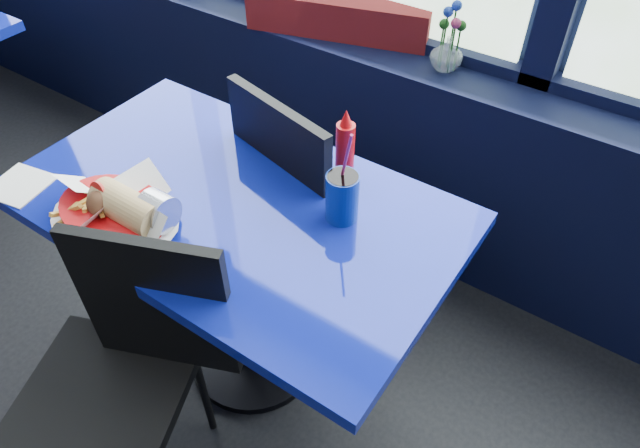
{
  "coord_description": "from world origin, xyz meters",
  "views": [
    {
      "loc": [
        1.12,
        1.2,
        1.76
      ],
      "look_at": [
        0.59,
        1.98,
        0.84
      ],
      "focal_mm": 32.0,
      "sensor_mm": 36.0,
      "label": 1
    }
  ],
  "objects_px": {
    "soda_cup": "(342,196)",
    "chair_near_front": "(126,364)",
    "ketchup_bottle": "(345,144)",
    "planter_box": "(340,14)",
    "food_basket": "(115,211)",
    "chair_near_back": "(298,191)",
    "near_table": "(239,248)",
    "flower_vase": "(447,50)"
  },
  "relations": [
    {
      "from": "soda_cup",
      "to": "chair_near_front",
      "type": "bearing_deg",
      "value": -117.89
    },
    {
      "from": "ketchup_bottle",
      "to": "planter_box",
      "type": "bearing_deg",
      "value": 124.04
    },
    {
      "from": "food_basket",
      "to": "ketchup_bottle",
      "type": "distance_m",
      "value": 0.62
    },
    {
      "from": "chair_near_back",
      "to": "ketchup_bottle",
      "type": "relative_size",
      "value": 4.8
    },
    {
      "from": "ketchup_bottle",
      "to": "chair_near_front",
      "type": "bearing_deg",
      "value": -104.89
    },
    {
      "from": "chair_near_back",
      "to": "chair_near_front",
      "type": "bearing_deg",
      "value": 104.15
    },
    {
      "from": "chair_near_front",
      "to": "soda_cup",
      "type": "distance_m",
      "value": 0.69
    },
    {
      "from": "chair_near_front",
      "to": "food_basket",
      "type": "height_order",
      "value": "chair_near_front"
    },
    {
      "from": "near_table",
      "to": "food_basket",
      "type": "height_order",
      "value": "food_basket"
    },
    {
      "from": "chair_near_front",
      "to": "soda_cup",
      "type": "xyz_separation_m",
      "value": [
        0.29,
        0.54,
        0.31
      ]
    },
    {
      "from": "planter_box",
      "to": "food_basket",
      "type": "relative_size",
      "value": 1.69
    },
    {
      "from": "ketchup_bottle",
      "to": "soda_cup",
      "type": "xyz_separation_m",
      "value": [
        0.1,
        -0.17,
        -0.02
      ]
    },
    {
      "from": "ketchup_bottle",
      "to": "near_table",
      "type": "bearing_deg",
      "value": -122.01
    },
    {
      "from": "near_table",
      "to": "flower_vase",
      "type": "bearing_deg",
      "value": 77.13
    },
    {
      "from": "chair_near_front",
      "to": "ketchup_bottle",
      "type": "height_order",
      "value": "ketchup_bottle"
    },
    {
      "from": "chair_near_back",
      "to": "planter_box",
      "type": "relative_size",
      "value": 1.41
    },
    {
      "from": "near_table",
      "to": "chair_near_back",
      "type": "xyz_separation_m",
      "value": [
        -0.02,
        0.32,
        -0.03
      ]
    },
    {
      "from": "chair_near_front",
      "to": "soda_cup",
      "type": "relative_size",
      "value": 3.16
    },
    {
      "from": "planter_box",
      "to": "flower_vase",
      "type": "bearing_deg",
      "value": -20.25
    },
    {
      "from": "chair_near_front",
      "to": "food_basket",
      "type": "xyz_separation_m",
      "value": [
        -0.17,
        0.2,
        0.28
      ]
    },
    {
      "from": "food_basket",
      "to": "ketchup_bottle",
      "type": "height_order",
      "value": "ketchup_bottle"
    },
    {
      "from": "flower_vase",
      "to": "soda_cup",
      "type": "bearing_deg",
      "value": -84.28
    },
    {
      "from": "near_table",
      "to": "food_basket",
      "type": "distance_m",
      "value": 0.37
    },
    {
      "from": "chair_near_back",
      "to": "soda_cup",
      "type": "relative_size",
      "value": 3.32
    },
    {
      "from": "chair_near_front",
      "to": "ketchup_bottle",
      "type": "bearing_deg",
      "value": 53.0
    },
    {
      "from": "near_table",
      "to": "ketchup_bottle",
      "type": "xyz_separation_m",
      "value": [
        0.17,
        0.28,
        0.27
      ]
    },
    {
      "from": "chair_near_back",
      "to": "near_table",
      "type": "bearing_deg",
      "value": 107.79
    },
    {
      "from": "near_table",
      "to": "soda_cup",
      "type": "height_order",
      "value": "soda_cup"
    },
    {
      "from": "food_basket",
      "to": "soda_cup",
      "type": "xyz_separation_m",
      "value": [
        0.45,
        0.34,
        0.03
      ]
    },
    {
      "from": "flower_vase",
      "to": "chair_near_front",
      "type": "bearing_deg",
      "value": -99.29
    },
    {
      "from": "chair_near_front",
      "to": "flower_vase",
      "type": "distance_m",
      "value": 1.36
    },
    {
      "from": "near_table",
      "to": "ketchup_bottle",
      "type": "distance_m",
      "value": 0.42
    },
    {
      "from": "near_table",
      "to": "flower_vase",
      "type": "distance_m",
      "value": 0.93
    },
    {
      "from": "flower_vase",
      "to": "soda_cup",
      "type": "height_order",
      "value": "soda_cup"
    },
    {
      "from": "flower_vase",
      "to": "ketchup_bottle",
      "type": "relative_size",
      "value": 1.16
    },
    {
      "from": "chair_near_front",
      "to": "food_basket",
      "type": "relative_size",
      "value": 2.28
    },
    {
      "from": "flower_vase",
      "to": "ketchup_bottle",
      "type": "xyz_separation_m",
      "value": [
        -0.02,
        -0.58,
        -0.03
      ]
    },
    {
      "from": "chair_near_back",
      "to": "flower_vase",
      "type": "height_order",
      "value": "flower_vase"
    },
    {
      "from": "planter_box",
      "to": "flower_vase",
      "type": "relative_size",
      "value": 2.94
    },
    {
      "from": "near_table",
      "to": "ketchup_bottle",
      "type": "relative_size",
      "value": 6.13
    },
    {
      "from": "chair_near_front",
      "to": "near_table",
      "type": "bearing_deg",
      "value": 65.94
    },
    {
      "from": "near_table",
      "to": "soda_cup",
      "type": "xyz_separation_m",
      "value": [
        0.27,
        0.11,
        0.25
      ]
    }
  ]
}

